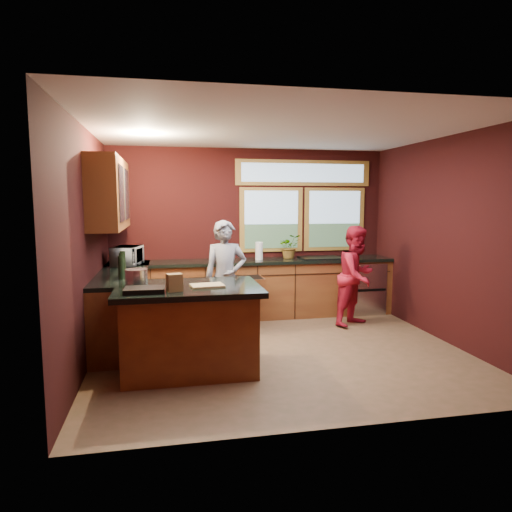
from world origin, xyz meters
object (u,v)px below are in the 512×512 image
object	(u,v)px
island	(189,328)
cutting_board	(207,285)
person_red	(357,276)
stock_pot	(136,277)
person_grey	(225,279)

from	to	relation	value
island	cutting_board	world-z (taller)	cutting_board
person_red	stock_pot	world-z (taller)	person_red
stock_pot	person_grey	bearing A→B (deg)	44.33
cutting_board	stock_pot	bearing A→B (deg)	165.07
island	person_red	size ratio (longest dim) A/B	1.04
person_grey	person_red	world-z (taller)	person_grey
cutting_board	island	bearing A→B (deg)	165.96
island	person_red	xyz separation A→B (m)	(2.56, 1.39, 0.27)
person_red	stock_pot	size ratio (longest dim) A/B	6.23
stock_pot	person_red	bearing A→B (deg)	21.75
person_red	stock_pot	bearing A→B (deg)	168.14
person_grey	cutting_board	world-z (taller)	person_grey
person_grey	stock_pot	xyz separation A→B (m)	(-1.12, -1.09, 0.23)
stock_pot	island	bearing A→B (deg)	-15.26
person_grey	cutting_board	size ratio (longest dim) A/B	4.57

